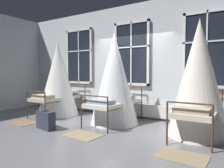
# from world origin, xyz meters

# --- Properties ---
(ground) EXTENTS (18.03, 18.03, 0.00)m
(ground) POSITION_xyz_m (0.00, 0.00, 0.00)
(ground) COLOR slate
(back_wall_with_windows) EXTENTS (8.99, 0.10, 3.46)m
(back_wall_with_windows) POSITION_xyz_m (0.00, 1.30, 1.73)
(back_wall_with_windows) COLOR silver
(back_wall_with_windows) RESTS_ON ground
(window_bank) EXTENTS (5.43, 0.10, 2.86)m
(window_bank) POSITION_xyz_m (0.00, 1.18, 1.18)
(window_bank) COLOR black
(window_bank) RESTS_ON ground
(cot_first) EXTENTS (1.30, 1.83, 2.34)m
(cot_first) POSITION_xyz_m (-2.15, 0.21, 1.14)
(cot_first) COLOR #4C3323
(cot_first) RESTS_ON ground
(cot_second) EXTENTS (1.30, 1.82, 2.44)m
(cot_second) POSITION_xyz_m (-0.00, 0.21, 1.19)
(cot_second) COLOR #4C3323
(cot_second) RESTS_ON ground
(cot_third) EXTENTS (1.30, 1.82, 2.53)m
(cot_third) POSITION_xyz_m (2.12, 0.22, 1.23)
(cot_third) COLOR #4C3323
(cot_third) RESTS_ON ground
(rug_first) EXTENTS (0.83, 0.60, 0.01)m
(rug_first) POSITION_xyz_m (-2.12, -1.11, 0.01)
(rug_first) COLOR brown
(rug_first) RESTS_ON ground
(rug_second) EXTENTS (0.82, 0.59, 0.01)m
(rug_second) POSITION_xyz_m (0.00, -1.11, 0.01)
(rug_second) COLOR #8E7A5B
(rug_second) RESTS_ON ground
(rug_third) EXTENTS (0.81, 0.58, 0.01)m
(rug_third) POSITION_xyz_m (2.12, -1.11, 0.01)
(rug_third) COLOR #8E7A5B
(rug_third) RESTS_ON ground
(suitcase_dark) EXTENTS (0.58, 0.29, 0.47)m
(suitcase_dark) POSITION_xyz_m (-1.09, -1.19, 0.22)
(suitcase_dark) COLOR #2D3342
(suitcase_dark) RESTS_ON ground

